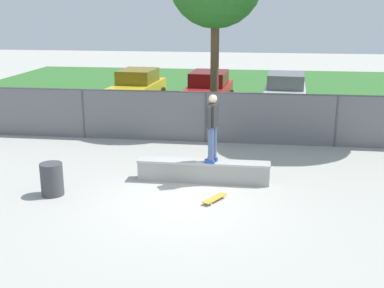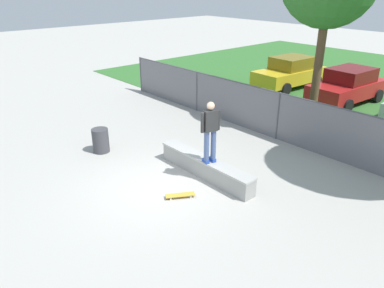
% 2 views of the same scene
% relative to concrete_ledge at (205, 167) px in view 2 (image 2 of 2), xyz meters
% --- Properties ---
extents(ground_plane, '(80.00, 80.00, 0.00)m').
position_rel_concrete_ledge_xyz_m(ground_plane, '(-0.37, -1.51, -0.29)').
color(ground_plane, '#ADAAA3').
extents(concrete_ledge, '(3.58, 0.49, 0.58)m').
position_rel_concrete_ledge_xyz_m(concrete_ledge, '(0.00, 0.00, 0.00)').
color(concrete_ledge, '#999993').
rests_on(concrete_ledge, ground).
extents(skateboarder, '(0.36, 0.58, 1.82)m').
position_rel_concrete_ledge_xyz_m(skateboarder, '(0.24, -0.07, 1.30)').
color(skateboarder, '#2647A5').
rests_on(skateboarder, concrete_ledge).
extents(skateboard, '(0.57, 0.79, 0.09)m').
position_rel_concrete_ledge_xyz_m(skateboard, '(0.43, -1.35, -0.22)').
color(skateboard, gold).
rests_on(skateboard, ground).
extents(chainlink_fence, '(17.66, 0.07, 1.78)m').
position_rel_concrete_ledge_xyz_m(chainlink_fence, '(-0.37, 3.96, 0.68)').
color(chainlink_fence, '#4C4C51').
rests_on(chainlink_fence, ground).
extents(car_yellow, '(2.24, 4.31, 1.66)m').
position_rel_concrete_ledge_xyz_m(car_yellow, '(-4.38, 10.42, 0.54)').
color(car_yellow, gold).
rests_on(car_yellow, ground).
extents(car_red, '(2.24, 4.31, 1.66)m').
position_rel_concrete_ledge_xyz_m(car_red, '(-0.89, 10.11, 0.54)').
color(car_red, '#B21E1E').
rests_on(car_red, ground).
extents(trash_bin, '(0.56, 0.56, 0.83)m').
position_rel_concrete_ledge_xyz_m(trash_bin, '(-3.65, -1.47, 0.12)').
color(trash_bin, '#3F3F44').
rests_on(trash_bin, ground).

